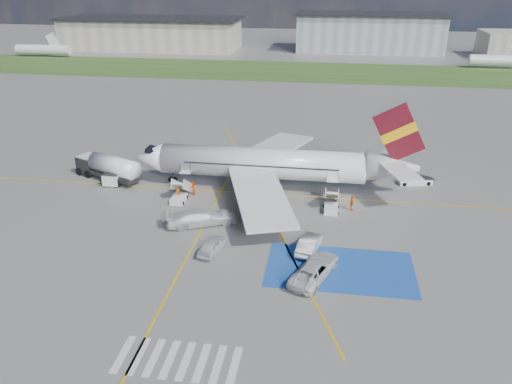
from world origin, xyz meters
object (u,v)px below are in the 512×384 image
Objects in this scene: belt_loader at (415,181)px; car_silver_a at (213,245)px; fuel_tanker at (108,169)px; van_white_a at (315,267)px; car_silver_b at (309,244)px; airliner at (274,164)px; van_white_b at (202,215)px; gpu_cart at (111,181)px.

car_silver_a is at bearing -149.67° from belt_loader.
belt_loader is (40.78, 4.46, -1.10)m from fuel_tanker.
van_white_a is (10.32, -2.91, 0.30)m from car_silver_a.
car_silver_a is 0.79× the size of van_white_a.
fuel_tanker is 31.45m from car_silver_b.
van_white_a reaches higher than car_silver_a.
airliner is 17.43m from car_silver_a.
airliner is at bearing -58.67° from car_silver_b.
van_white_b is (15.62, -10.86, -0.26)m from fuel_tanker.
airliner is 7.64× the size of belt_loader.
airliner is 7.54× the size of car_silver_b.
fuel_tanker is 1.70× the size of van_white_b.
gpu_cart is 0.37× the size of van_white_a.
gpu_cart is 40.07m from belt_loader.
car_silver_b is (26.46, -12.68, 0.04)m from gpu_cart.
van_white_a is at bearing -129.75° from belt_loader.
airliner is 17.78× the size of gpu_cart.
car_silver_b is 4.63m from van_white_a.
van_white_b is (-25.16, -15.32, 0.84)m from belt_loader.
car_silver_a is at bearing 5.34° from van_white_a.
van_white_a is at bearing -146.91° from van_white_b.
car_silver_a is 0.72× the size of van_white_b.
belt_loader is 29.47m from van_white_b.
car_silver_b is at bearing -157.32° from car_silver_a.
gpu_cart reaches higher than belt_loader.
van_white_a is (27.19, -17.24, 0.28)m from gpu_cart.
car_silver_a is at bearing -18.03° from fuel_tanker.
car_silver_a is at bearing -104.12° from airliner.
van_white_a is at bearing -31.56° from gpu_cart.
fuel_tanker reaches higher than van_white_a.
gpu_cart is 29.34m from car_silver_b.
van_white_b reaches higher than gpu_cart.
car_silver_a is (16.87, -14.33, -0.02)m from gpu_cart.
fuel_tanker reaches higher than van_white_b.
gpu_cart is 22.13m from car_silver_a.
belt_loader is 1.10× the size of car_silver_a.
belt_loader is (39.51, 6.61, -0.42)m from gpu_cart.
belt_loader is at bearing -112.45° from car_silver_b.
van_white_a is (0.73, -4.56, 0.24)m from car_silver_b.
van_white_b reaches higher than car_silver_a.
gpu_cart is at bearing -11.28° from van_white_a.
gpu_cart reaches higher than car_silver_b.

